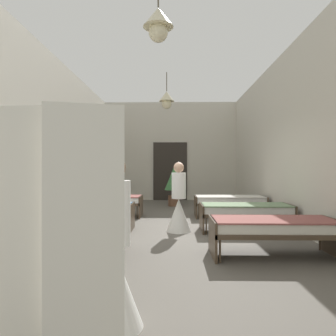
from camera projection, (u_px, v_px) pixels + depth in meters
name	position (u px, v px, depth m)	size (l,w,h in m)	color
ground_plane	(167.00, 233.00, 6.73)	(6.07, 13.24, 0.10)	#59544C
room_shell	(168.00, 141.00, 7.97)	(5.87, 12.84, 4.08)	beige
bed_left_row_0	(55.00, 227.00, 4.87)	(1.90, 0.84, 0.57)	#473828
bed_right_row_0	(273.00, 228.00, 4.80)	(1.90, 0.84, 0.57)	#473828
bed_left_row_1	(89.00, 210.00, 6.76)	(1.90, 0.84, 0.57)	#473828
bed_right_row_1	(245.00, 210.00, 6.70)	(1.90, 0.84, 0.57)	#473828
bed_left_row_2	(107.00, 201.00, 8.66)	(1.90, 0.84, 0.57)	#473828
bed_right_row_2	(230.00, 201.00, 8.60)	(1.90, 0.84, 0.57)	#473828
nurse_near_aisle	(179.00, 207.00, 6.63)	(0.52, 0.52, 1.49)	white
nurse_mid_aisle	(113.00, 265.00, 2.67)	(0.52, 0.52, 1.49)	white
potted_plant	(174.00, 181.00, 11.06)	(0.68, 0.68, 1.39)	brown
privacy_screen	(8.00, 262.00, 1.69)	(1.25, 0.17, 1.70)	silver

